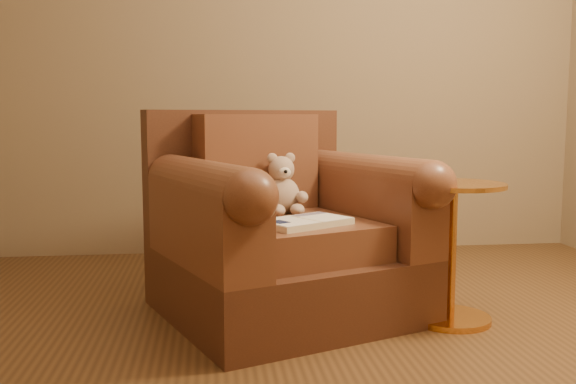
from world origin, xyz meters
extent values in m
plane|color=brown|center=(0.00, 0.00, 0.00)|extent=(4.00, 4.00, 0.00)
cube|color=#877053|center=(0.00, 2.00, 1.35)|extent=(4.00, 0.02, 2.70)
cube|color=#4D2919|center=(-0.20, 0.56, 0.15)|extent=(1.37, 1.34, 0.30)
cube|color=#4D2919|center=(-0.37, 0.98, 0.63)|extent=(1.03, 0.49, 0.66)
cube|color=brown|center=(-0.18, 0.51, 0.38)|extent=(0.85, 0.92, 0.16)
cube|color=brown|center=(-0.32, 0.85, 0.70)|extent=(0.64, 0.39, 0.48)
cube|color=brown|center=(-0.58, 0.35, 0.47)|extent=(0.53, 0.92, 0.34)
cube|color=brown|center=(0.21, 0.67, 0.47)|extent=(0.53, 0.92, 0.34)
cylinder|color=brown|center=(-0.58, 0.35, 0.64)|extent=(0.53, 0.92, 0.21)
cylinder|color=brown|center=(0.21, 0.67, 0.64)|extent=(0.53, 0.92, 0.21)
ellipsoid|color=tan|center=(-0.21, 0.72, 0.54)|extent=(0.18, 0.16, 0.18)
sphere|color=tan|center=(-0.21, 0.73, 0.67)|extent=(0.13, 0.13, 0.13)
ellipsoid|color=tan|center=(-0.25, 0.73, 0.73)|extent=(0.05, 0.03, 0.05)
ellipsoid|color=tan|center=(-0.17, 0.74, 0.73)|extent=(0.05, 0.03, 0.05)
ellipsoid|color=beige|center=(-0.20, 0.67, 0.66)|extent=(0.06, 0.04, 0.05)
sphere|color=black|center=(-0.20, 0.65, 0.67)|extent=(0.02, 0.02, 0.02)
ellipsoid|color=tan|center=(-0.28, 0.64, 0.54)|extent=(0.06, 0.11, 0.06)
ellipsoid|color=tan|center=(-0.12, 0.66, 0.54)|extent=(0.06, 0.11, 0.06)
ellipsoid|color=tan|center=(-0.24, 0.61, 0.49)|extent=(0.07, 0.11, 0.06)
ellipsoid|color=tan|center=(-0.14, 0.62, 0.49)|extent=(0.07, 0.11, 0.06)
cube|color=beige|center=(-0.15, 0.35, 0.47)|extent=(0.45, 0.40, 0.03)
cube|color=white|center=(-0.23, 0.30, 0.49)|extent=(0.28, 0.29, 0.00)
cube|color=white|center=(-0.07, 0.40, 0.49)|extent=(0.28, 0.29, 0.00)
cube|color=beige|center=(-0.15, 0.35, 0.49)|extent=(0.13, 0.20, 0.00)
cube|color=#0F1638|center=(-0.27, 0.28, 0.49)|extent=(0.10, 0.10, 0.00)
cube|color=slate|center=(-0.11, 0.47, 0.49)|extent=(0.17, 0.13, 0.00)
cylinder|color=gold|center=(0.52, 0.36, 0.01)|extent=(0.36, 0.36, 0.03)
cylinder|color=gold|center=(0.52, 0.36, 0.32)|extent=(0.04, 0.04, 0.59)
cylinder|color=gold|center=(0.52, 0.36, 0.62)|extent=(0.45, 0.45, 0.02)
cylinder|color=gold|center=(0.52, 0.36, 0.61)|extent=(0.04, 0.04, 0.02)
camera|label=1|loc=(-0.55, -2.36, 0.93)|focal=40.00mm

